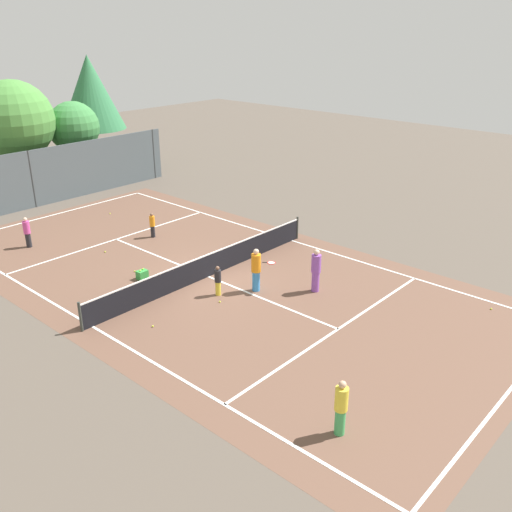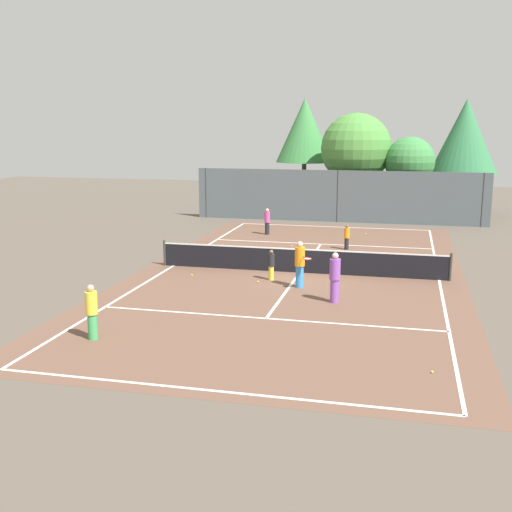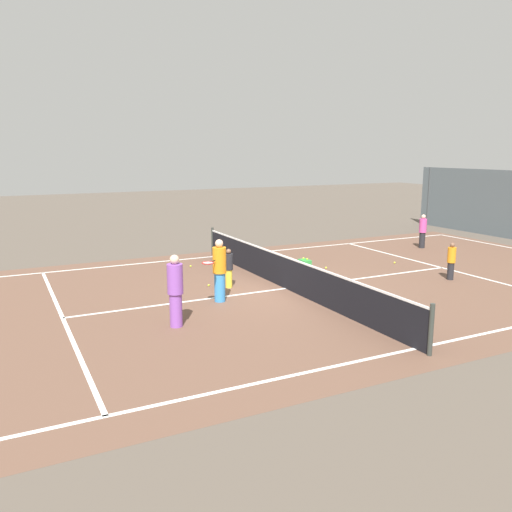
{
  "view_description": "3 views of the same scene",
  "coord_description": "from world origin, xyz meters",
  "px_view_note": "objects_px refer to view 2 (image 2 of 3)",
  "views": [
    {
      "loc": [
        -14.39,
        -15.52,
        9.77
      ],
      "look_at": [
        0.66,
        -2.04,
        1.29
      ],
      "focal_mm": 39.66,
      "sensor_mm": 36.0,
      "label": 1
    },
    {
      "loc": [
        4.06,
        -24.81,
        5.98
      ],
      "look_at": [
        -1.22,
        -2.65,
        1.18
      ],
      "focal_mm": 44.12,
      "sensor_mm": 36.0,
      "label": 2
    },
    {
      "loc": [
        13.32,
        -7.67,
        4.1
      ],
      "look_at": [
        -0.12,
        -0.95,
        1.07
      ],
      "focal_mm": 36.77,
      "sensor_mm": 36.0,
      "label": 3
    }
  ],
  "objects_px": {
    "player_4": "(300,264)",
    "tennis_ball_4": "(366,234)",
    "player_1": "(271,265)",
    "tennis_ball_0": "(192,275)",
    "tennis_ball_5": "(272,257)",
    "player_2": "(347,237)",
    "tennis_ball_1": "(258,282)",
    "tennis_ball_2": "(292,246)",
    "player_3": "(335,277)",
    "player_5": "(92,311)",
    "ball_crate": "(264,257)",
    "tennis_ball_3": "(432,372)",
    "player_0": "(267,221)"
  },
  "relations": [
    {
      "from": "player_3",
      "to": "tennis_ball_5",
      "type": "xyz_separation_m",
      "value": [
        -3.59,
        6.68,
        -0.86
      ]
    },
    {
      "from": "tennis_ball_2",
      "to": "player_5",
      "type": "bearing_deg",
      "value": -101.64
    },
    {
      "from": "player_5",
      "to": "ball_crate",
      "type": "bearing_deg",
      "value": 77.79
    },
    {
      "from": "player_4",
      "to": "tennis_ball_2",
      "type": "distance_m",
      "value": 7.94
    },
    {
      "from": "player_1",
      "to": "tennis_ball_4",
      "type": "distance_m",
      "value": 11.73
    },
    {
      "from": "player_0",
      "to": "tennis_ball_2",
      "type": "distance_m",
      "value": 3.81
    },
    {
      "from": "player_5",
      "to": "tennis_ball_0",
      "type": "xyz_separation_m",
      "value": [
        0.23,
        7.83,
        -0.78
      ]
    },
    {
      "from": "player_4",
      "to": "player_5",
      "type": "distance_m",
      "value": 8.52
    },
    {
      "from": "tennis_ball_5",
      "to": "player_5",
      "type": "bearing_deg",
      "value": -102.34
    },
    {
      "from": "player_1",
      "to": "tennis_ball_0",
      "type": "xyz_separation_m",
      "value": [
        -3.24,
        -0.08,
        -0.58
      ]
    },
    {
      "from": "player_4",
      "to": "tennis_ball_0",
      "type": "xyz_separation_m",
      "value": [
        -4.5,
        0.75,
        -0.87
      ]
    },
    {
      "from": "player_5",
      "to": "tennis_ball_5",
      "type": "xyz_separation_m",
      "value": [
        2.63,
        12.03,
        -0.78
      ]
    },
    {
      "from": "player_5",
      "to": "ball_crate",
      "type": "distance_m",
      "value": 11.54
    },
    {
      "from": "player_1",
      "to": "tennis_ball_4",
      "type": "xyz_separation_m",
      "value": [
        2.93,
        11.34,
        -0.58
      ]
    },
    {
      "from": "player_0",
      "to": "player_1",
      "type": "height_order",
      "value": "player_0"
    },
    {
      "from": "player_2",
      "to": "tennis_ball_1",
      "type": "height_order",
      "value": "player_2"
    },
    {
      "from": "tennis_ball_0",
      "to": "tennis_ball_5",
      "type": "height_order",
      "value": "same"
    },
    {
      "from": "player_4",
      "to": "tennis_ball_4",
      "type": "distance_m",
      "value": 12.31
    },
    {
      "from": "player_1",
      "to": "tennis_ball_4",
      "type": "bearing_deg",
      "value": 75.49
    },
    {
      "from": "player_2",
      "to": "player_5",
      "type": "bearing_deg",
      "value": -111.35
    },
    {
      "from": "tennis_ball_2",
      "to": "ball_crate",
      "type": "bearing_deg",
      "value": -99.78
    },
    {
      "from": "player_1",
      "to": "tennis_ball_0",
      "type": "height_order",
      "value": "player_1"
    },
    {
      "from": "player_3",
      "to": "player_1",
      "type": "bearing_deg",
      "value": 137.01
    },
    {
      "from": "player_3",
      "to": "tennis_ball_4",
      "type": "distance_m",
      "value": 13.93
    },
    {
      "from": "player_2",
      "to": "tennis_ball_5",
      "type": "relative_size",
      "value": 18.41
    },
    {
      "from": "player_1",
      "to": "tennis_ball_2",
      "type": "bearing_deg",
      "value": 93.55
    },
    {
      "from": "player_2",
      "to": "tennis_ball_1",
      "type": "bearing_deg",
      "value": -110.26
    },
    {
      "from": "player_4",
      "to": "tennis_ball_5",
      "type": "height_order",
      "value": "player_4"
    },
    {
      "from": "player_4",
      "to": "tennis_ball_5",
      "type": "relative_size",
      "value": 26.4
    },
    {
      "from": "player_0",
      "to": "tennis_ball_0",
      "type": "relative_size",
      "value": 21.85
    },
    {
      "from": "player_3",
      "to": "tennis_ball_2",
      "type": "height_order",
      "value": "player_3"
    },
    {
      "from": "tennis_ball_2",
      "to": "tennis_ball_3",
      "type": "xyz_separation_m",
      "value": [
        6.22,
        -15.14,
        0.0
      ]
    },
    {
      "from": "tennis_ball_4",
      "to": "player_1",
      "type": "bearing_deg",
      "value": -104.51
    },
    {
      "from": "player_0",
      "to": "player_4",
      "type": "xyz_separation_m",
      "value": [
        3.64,
        -10.9,
        0.16
      ]
    },
    {
      "from": "player_1",
      "to": "player_3",
      "type": "distance_m",
      "value": 3.77
    },
    {
      "from": "player_5",
      "to": "tennis_ball_2",
      "type": "relative_size",
      "value": 24.13
    },
    {
      "from": "player_1",
      "to": "player_4",
      "type": "bearing_deg",
      "value": -33.37
    },
    {
      "from": "tennis_ball_1",
      "to": "tennis_ball_0",
      "type": "bearing_deg",
      "value": 171.57
    },
    {
      "from": "tennis_ball_1",
      "to": "tennis_ball_3",
      "type": "bearing_deg",
      "value": -51.35
    },
    {
      "from": "tennis_ball_3",
      "to": "player_1",
      "type": "bearing_deg",
      "value": 125.05
    },
    {
      "from": "tennis_ball_0",
      "to": "player_1",
      "type": "bearing_deg",
      "value": 1.44
    },
    {
      "from": "ball_crate",
      "to": "tennis_ball_4",
      "type": "bearing_deg",
      "value": 63.59
    },
    {
      "from": "tennis_ball_2",
      "to": "tennis_ball_3",
      "type": "relative_size",
      "value": 1.0
    },
    {
      "from": "ball_crate",
      "to": "tennis_ball_5",
      "type": "height_order",
      "value": "ball_crate"
    },
    {
      "from": "player_0",
      "to": "player_4",
      "type": "height_order",
      "value": "player_4"
    },
    {
      "from": "tennis_ball_4",
      "to": "player_2",
      "type": "bearing_deg",
      "value": -98.16
    },
    {
      "from": "player_4",
      "to": "tennis_ball_0",
      "type": "distance_m",
      "value": 4.65
    },
    {
      "from": "tennis_ball_1",
      "to": "tennis_ball_2",
      "type": "height_order",
      "value": "same"
    },
    {
      "from": "tennis_ball_2",
      "to": "tennis_ball_3",
      "type": "distance_m",
      "value": 16.37
    },
    {
      "from": "player_1",
      "to": "tennis_ball_1",
      "type": "height_order",
      "value": "player_1"
    }
  ]
}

